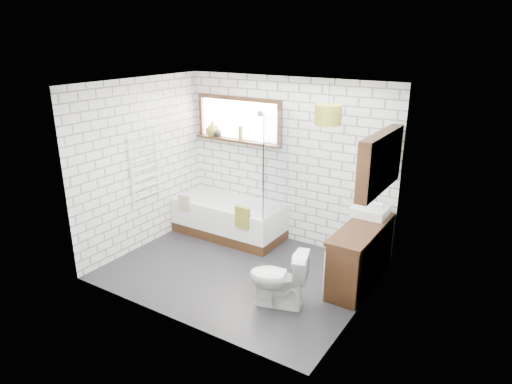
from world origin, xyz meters
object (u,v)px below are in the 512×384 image
Objects in this scene: bathtub at (229,218)px; pendant at (328,115)px; basin at (370,211)px; toilet at (278,278)px; vanity at (361,255)px.

pendant is (1.64, -0.08, 1.82)m from bathtub.
basin is 0.62× the size of toilet.
toilet is at bearing -38.57° from bathtub.
vanity is 1.84m from pendant.
toilet reaches higher than bathtub.
bathtub is 2.30m from basin.
basin is 1.28× the size of pendant.
toilet is at bearing -89.41° from pendant.
bathtub is at bearing 172.53° from vanity.
vanity is (2.29, -0.30, 0.10)m from bathtub.
bathtub is 2.48× the size of toilet.
pendant is at bearing 163.42° from toilet.
basin is at bearing 140.92° from toilet.
pendant is at bearing -2.70° from bathtub.
vanity is at bearing -18.96° from pendant.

